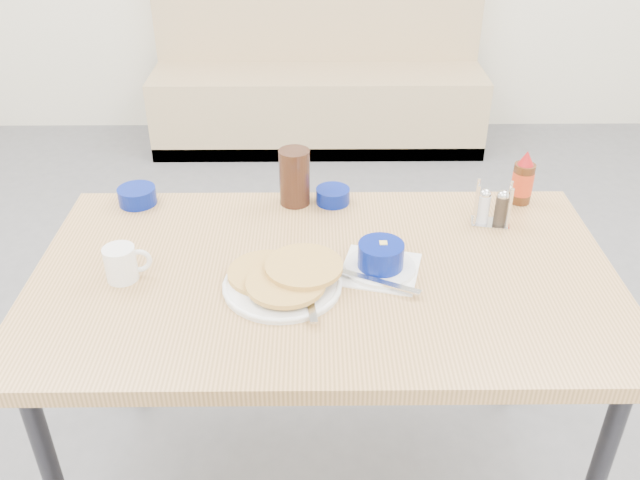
{
  "coord_description": "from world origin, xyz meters",
  "views": [
    {
      "loc": [
        -0.02,
        -1.09,
        1.69
      ],
      "look_at": [
        -0.01,
        0.29,
        0.82
      ],
      "focal_mm": 38.0,
      "sensor_mm": 36.0,
      "label": 1
    }
  ],
  "objects_px": {
    "pancake_plate": "(284,279)",
    "creamer_bowl": "(137,196)",
    "amber_tumbler": "(295,177)",
    "syrup_bottle": "(523,180)",
    "dining_table": "(325,292)",
    "grits_setting": "(381,259)",
    "booth_bench": "(318,83)",
    "condiment_caddy": "(492,210)",
    "butter_bowl": "(333,196)",
    "coffee_mug": "(122,263)"
  },
  "relations": [
    {
      "from": "coffee_mug",
      "to": "creamer_bowl",
      "type": "bearing_deg",
      "value": 97.56
    },
    {
      "from": "pancake_plate",
      "to": "condiment_caddy",
      "type": "bearing_deg",
      "value": 27.52
    },
    {
      "from": "booth_bench",
      "to": "amber_tumbler",
      "type": "bearing_deg",
      "value": -92.05
    },
    {
      "from": "booth_bench",
      "to": "grits_setting",
      "type": "relative_size",
      "value": 8.18
    },
    {
      "from": "pancake_plate",
      "to": "grits_setting",
      "type": "xyz_separation_m",
      "value": [
        0.23,
        0.06,
        0.01
      ]
    },
    {
      "from": "dining_table",
      "to": "grits_setting",
      "type": "height_order",
      "value": "grits_setting"
    },
    {
      "from": "pancake_plate",
      "to": "condiment_caddy",
      "type": "distance_m",
      "value": 0.61
    },
    {
      "from": "condiment_caddy",
      "to": "dining_table",
      "type": "bearing_deg",
      "value": -143.02
    },
    {
      "from": "creamer_bowl",
      "to": "syrup_bottle",
      "type": "relative_size",
      "value": 0.68
    },
    {
      "from": "butter_bowl",
      "to": "amber_tumbler",
      "type": "distance_m",
      "value": 0.12
    },
    {
      "from": "butter_bowl",
      "to": "syrup_bottle",
      "type": "xyz_separation_m",
      "value": [
        0.53,
        -0.0,
        0.05
      ]
    },
    {
      "from": "grits_setting",
      "to": "dining_table",
      "type": "bearing_deg",
      "value": -179.49
    },
    {
      "from": "booth_bench",
      "to": "creamer_bowl",
      "type": "bearing_deg",
      "value": -103.37
    },
    {
      "from": "dining_table",
      "to": "condiment_caddy",
      "type": "distance_m",
      "value": 0.51
    },
    {
      "from": "pancake_plate",
      "to": "butter_bowl",
      "type": "distance_m",
      "value": 0.42
    },
    {
      "from": "syrup_bottle",
      "to": "creamer_bowl",
      "type": "bearing_deg",
      "value": 180.0
    },
    {
      "from": "booth_bench",
      "to": "condiment_caddy",
      "type": "height_order",
      "value": "booth_bench"
    },
    {
      "from": "condiment_caddy",
      "to": "syrup_bottle",
      "type": "xyz_separation_m",
      "value": [
        0.11,
        0.12,
        0.03
      ]
    },
    {
      "from": "grits_setting",
      "to": "condiment_caddy",
      "type": "relative_size",
      "value": 1.94
    },
    {
      "from": "amber_tumbler",
      "to": "creamer_bowl",
      "type": "bearing_deg",
      "value": 180.0
    },
    {
      "from": "pancake_plate",
      "to": "creamer_bowl",
      "type": "relative_size",
      "value": 2.72
    },
    {
      "from": "coffee_mug",
      "to": "amber_tumbler",
      "type": "bearing_deg",
      "value": 42.86
    },
    {
      "from": "butter_bowl",
      "to": "condiment_caddy",
      "type": "bearing_deg",
      "value": -15.99
    },
    {
      "from": "booth_bench",
      "to": "amber_tumbler",
      "type": "height_order",
      "value": "booth_bench"
    },
    {
      "from": "amber_tumbler",
      "to": "butter_bowl",
      "type": "bearing_deg",
      "value": 0.0
    },
    {
      "from": "dining_table",
      "to": "butter_bowl",
      "type": "xyz_separation_m",
      "value": [
        0.03,
        0.34,
        0.08
      ]
    },
    {
      "from": "pancake_plate",
      "to": "grits_setting",
      "type": "height_order",
      "value": "grits_setting"
    },
    {
      "from": "coffee_mug",
      "to": "creamer_bowl",
      "type": "height_order",
      "value": "coffee_mug"
    },
    {
      "from": "butter_bowl",
      "to": "grits_setting",
      "type": "bearing_deg",
      "value": -72.74
    },
    {
      "from": "dining_table",
      "to": "pancake_plate",
      "type": "xyz_separation_m",
      "value": [
        -0.1,
        -0.06,
        0.08
      ]
    },
    {
      "from": "butter_bowl",
      "to": "condiment_caddy",
      "type": "distance_m",
      "value": 0.44
    },
    {
      "from": "creamer_bowl",
      "to": "dining_table",
      "type": "bearing_deg",
      "value": -33.11
    },
    {
      "from": "grits_setting",
      "to": "creamer_bowl",
      "type": "height_order",
      "value": "grits_setting"
    },
    {
      "from": "grits_setting",
      "to": "booth_bench",
      "type": "bearing_deg",
      "value": 93.01
    },
    {
      "from": "booth_bench",
      "to": "dining_table",
      "type": "relative_size",
      "value": 1.36
    },
    {
      "from": "amber_tumbler",
      "to": "syrup_bottle",
      "type": "relative_size",
      "value": 1.03
    },
    {
      "from": "dining_table",
      "to": "syrup_bottle",
      "type": "distance_m",
      "value": 0.66
    },
    {
      "from": "creamer_bowl",
      "to": "condiment_caddy",
      "type": "distance_m",
      "value": 0.98
    },
    {
      "from": "pancake_plate",
      "to": "amber_tumbler",
      "type": "relative_size",
      "value": 1.79
    },
    {
      "from": "coffee_mug",
      "to": "condiment_caddy",
      "type": "distance_m",
      "value": 0.95
    },
    {
      "from": "pancake_plate",
      "to": "coffee_mug",
      "type": "relative_size",
      "value": 2.65
    },
    {
      "from": "dining_table",
      "to": "coffee_mug",
      "type": "relative_size",
      "value": 12.88
    },
    {
      "from": "dining_table",
      "to": "pancake_plate",
      "type": "distance_m",
      "value": 0.14
    },
    {
      "from": "coffee_mug",
      "to": "grits_setting",
      "type": "relative_size",
      "value": 0.47
    },
    {
      "from": "creamer_bowl",
      "to": "amber_tumbler",
      "type": "height_order",
      "value": "amber_tumbler"
    },
    {
      "from": "amber_tumbler",
      "to": "pancake_plate",
      "type": "bearing_deg",
      "value": -92.33
    },
    {
      "from": "dining_table",
      "to": "amber_tumbler",
      "type": "xyz_separation_m",
      "value": [
        -0.08,
        0.34,
        0.14
      ]
    },
    {
      "from": "dining_table",
      "to": "syrup_bottle",
      "type": "relative_size",
      "value": 8.98
    },
    {
      "from": "condiment_caddy",
      "to": "syrup_bottle",
      "type": "relative_size",
      "value": 0.77
    },
    {
      "from": "condiment_caddy",
      "to": "coffee_mug",
      "type": "bearing_deg",
      "value": -154.27
    }
  ]
}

